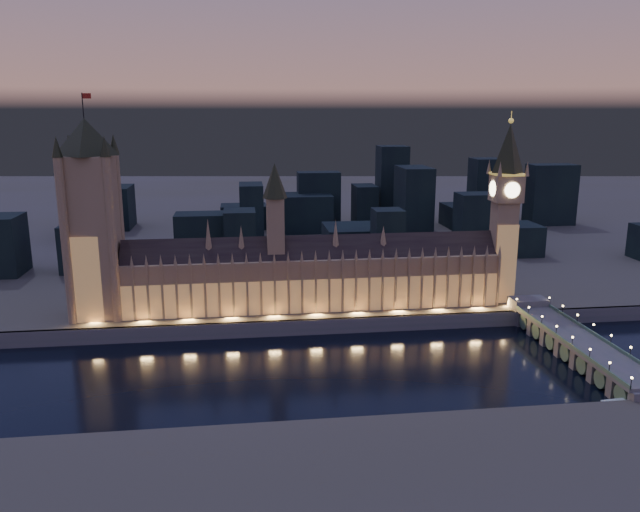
{
  "coord_description": "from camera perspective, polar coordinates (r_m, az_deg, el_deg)",
  "views": [
    {
      "loc": [
        -34.81,
        -260.18,
        113.01
      ],
      "look_at": [
        5.0,
        55.0,
        38.0
      ],
      "focal_mm": 35.0,
      "sensor_mm": 36.0,
      "label": 1
    }
  ],
  "objects": [
    {
      "name": "westminster_bridge",
      "position": [
        317.09,
        22.21,
        -7.47
      ],
      "size": [
        19.27,
        113.0,
        15.9
      ],
      "color": "#4C5754",
      "rests_on": "ground"
    },
    {
      "name": "palace_of_westminster",
      "position": [
        335.33,
        -0.76,
        -1.69
      ],
      "size": [
        202.0,
        21.63,
        78.0
      ],
      "color": "#927356",
      "rests_on": "north_bank"
    },
    {
      "name": "ground_plane",
      "position": [
        285.79,
        0.39,
        -10.01
      ],
      "size": [
        2000.0,
        2000.0,
        0.0
      ],
      "primitive_type": "plane",
      "color": "black",
      "rests_on": "ground"
    },
    {
      "name": "embankment_wall",
      "position": [
        322.19,
        -0.57,
        -6.49
      ],
      "size": [
        2000.0,
        2.5,
        8.0
      ],
      "primitive_type": "cube",
      "color": "#4C5754",
      "rests_on": "ground"
    },
    {
      "name": "city_backdrop",
      "position": [
        520.56,
        1.43,
        4.09
      ],
      "size": [
        480.83,
        215.63,
        72.49
      ],
      "color": "black",
      "rests_on": "north_bank"
    },
    {
      "name": "elizabeth_tower",
      "position": [
        355.48,
        16.63,
        5.11
      ],
      "size": [
        18.0,
        18.0,
        104.0
      ],
      "color": "#927356",
      "rests_on": "north_bank"
    },
    {
      "name": "victoria_tower",
      "position": [
        334.4,
        -20.16,
        4.0
      ],
      "size": [
        31.68,
        31.68,
        112.74
      ],
      "color": "#927356",
      "rests_on": "north_bank"
    },
    {
      "name": "river_boat",
      "position": [
        272.84,
        26.5,
        -12.31
      ],
      "size": [
        42.57,
        13.88,
        4.5
      ],
      "color": "#4C5754",
      "rests_on": "ground"
    },
    {
      "name": "north_bank",
      "position": [
        788.53,
        -4.62,
        5.3
      ],
      "size": [
        2000.0,
        960.0,
        8.0
      ],
      "primitive_type": "cube",
      "color": "#48432E",
      "rests_on": "ground"
    }
  ]
}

